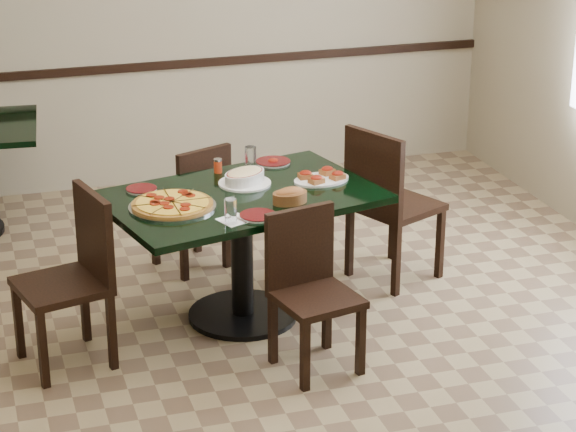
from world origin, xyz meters
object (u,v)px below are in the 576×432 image
object	(u,v)px
chair_right	(386,197)
chair_left	(76,269)
chair_near	(309,282)
lasagna_casserole	(245,176)
bread_basket	(290,196)
bruschetta_platter	(321,177)
main_table	(241,225)
pepperoni_pizza	(172,204)
chair_far	(196,202)

from	to	relation	value
chair_right	chair_left	size ratio (longest dim) A/B	1.05
chair_near	lasagna_casserole	xyz separation A→B (m)	(-0.13, 0.76, 0.33)
chair_right	bread_basket	bearing A→B (deg)	96.30
bread_basket	bruschetta_platter	xyz separation A→B (m)	(0.27, 0.28, -0.02)
main_table	bread_basket	size ratio (longest dim) A/B	7.73
chair_near	chair_right	distance (m)	1.14
main_table	pepperoni_pizza	world-z (taller)	pepperoni_pizza
chair_far	chair_right	bearing A→B (deg)	132.38
chair_left	pepperoni_pizza	xyz separation A→B (m)	(0.54, 0.13, 0.25)
chair_left	pepperoni_pizza	distance (m)	0.61
main_table	bruschetta_platter	distance (m)	0.54
chair_near	bruschetta_platter	bearing A→B (deg)	54.15
chair_left	bruschetta_platter	distance (m)	1.48
lasagna_casserole	chair_right	bearing A→B (deg)	-27.05
main_table	lasagna_casserole	size ratio (longest dim) A/B	5.12
chair_near	bruschetta_platter	size ratio (longest dim) A/B	2.27
chair_left	bread_basket	bearing A→B (deg)	76.57
pepperoni_pizza	chair_far	bearing A→B (deg)	69.71
chair_right	pepperoni_pizza	world-z (taller)	chair_right
main_table	bread_basket	world-z (taller)	bread_basket
pepperoni_pizza	bruschetta_platter	xyz separation A→B (m)	(0.89, 0.17, 0.01)
chair_near	bread_basket	xyz separation A→B (m)	(0.02, 0.41, 0.32)
chair_near	lasagna_casserole	bearing A→B (deg)	87.42
bread_basket	chair_left	bearing A→B (deg)	172.45
chair_far	chair_right	distance (m)	1.17
chair_far	lasagna_casserole	bearing A→B (deg)	82.55
chair_far	chair_left	world-z (taller)	chair_left
pepperoni_pizza	chair_left	bearing A→B (deg)	-166.41
chair_far	pepperoni_pizza	xyz separation A→B (m)	(-0.31, -0.83, 0.32)
chair_right	bruschetta_platter	distance (m)	0.54
pepperoni_pizza	bruschetta_platter	world-z (taller)	bruschetta_platter
chair_far	bruschetta_platter	size ratio (longest dim) A/B	2.20
chair_near	bread_basket	distance (m)	0.52
chair_far	lasagna_casserole	world-z (taller)	lasagna_casserole
chair_near	pepperoni_pizza	bearing A→B (deg)	126.37
chair_far	chair_near	size ratio (longest dim) A/B	0.97
pepperoni_pizza	bruschetta_platter	distance (m)	0.91
main_table	chair_left	world-z (taller)	chair_left
main_table	chair_far	size ratio (longest dim) A/B	2.01
pepperoni_pizza	chair_near	bearing A→B (deg)	-41.07
pepperoni_pizza	main_table	bearing A→B (deg)	13.38
chair_left	chair_right	bearing A→B (deg)	89.45
chair_right	bread_basket	distance (m)	0.90
chair_right	bread_basket	size ratio (longest dim) A/B	4.58
main_table	pepperoni_pizza	bearing A→B (deg)	179.98
pepperoni_pizza	bread_basket	size ratio (longest dim) A/B	2.21
lasagna_casserole	chair_near	bearing A→B (deg)	-112.83
chair_near	bruschetta_platter	world-z (taller)	chair_near
chair_near	lasagna_casserole	size ratio (longest dim) A/B	2.63
chair_right	bruschetta_platter	world-z (taller)	chair_right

